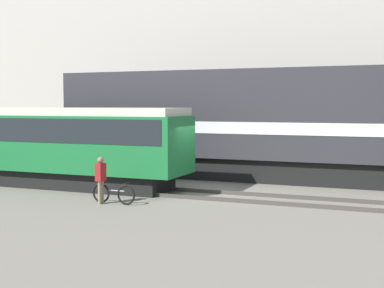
# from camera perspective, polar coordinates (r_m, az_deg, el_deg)

# --- Properties ---
(ground_plane) EXTENTS (120.00, 120.00, 0.00)m
(ground_plane) POSITION_cam_1_polar(r_m,az_deg,el_deg) (20.29, -0.06, -5.13)
(ground_plane) COLOR slate
(track_near) EXTENTS (60.00, 1.50, 0.14)m
(track_near) POSITION_cam_1_polar(r_m,az_deg,el_deg) (19.60, -0.90, -5.26)
(track_near) COLOR #47423D
(track_near) RESTS_ON ground
(track_far) EXTENTS (60.00, 1.51, 0.14)m
(track_far) POSITION_cam_1_polar(r_m,az_deg,el_deg) (24.22, 3.79, -3.44)
(track_far) COLOR #47423D
(track_far) RESTS_ON ground
(building_backdrop) EXTENTS (37.00, 6.00, 16.00)m
(building_backdrop) POSITION_cam_1_polar(r_m,az_deg,el_deg) (32.16, 8.60, 12.58)
(building_backdrop) COLOR #B7B2A8
(building_backdrop) RESTS_ON ground
(freight_locomotive) EXTENTS (19.06, 3.04, 5.39)m
(freight_locomotive) POSITION_cam_1_polar(r_m,az_deg,el_deg) (23.48, 8.30, 2.27)
(freight_locomotive) COLOR black
(freight_locomotive) RESTS_ON ground
(streetcar) EXTENTS (11.98, 2.54, 3.17)m
(streetcar) POSITION_cam_1_polar(r_m,az_deg,el_deg) (22.47, -15.20, 0.29)
(streetcar) COLOR black
(streetcar) RESTS_ON ground
(bicycle) EXTENTS (1.64, 0.44, 0.73)m
(bicycle) POSITION_cam_1_polar(r_m,az_deg,el_deg) (18.02, -8.38, -5.28)
(bicycle) COLOR black
(bicycle) RESTS_ON ground
(person) EXTENTS (0.23, 0.36, 1.57)m
(person) POSITION_cam_1_polar(r_m,az_deg,el_deg) (18.02, -9.72, -3.35)
(person) COLOR #8C7A5B
(person) RESTS_ON ground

